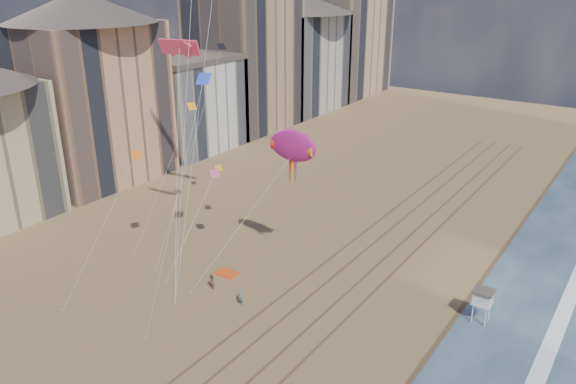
% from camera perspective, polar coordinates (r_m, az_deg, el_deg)
% --- Properties ---
extents(wet_sand, '(260.00, 260.00, 0.00)m').
position_cam_1_polar(wet_sand, '(67.12, 23.48, -7.95)').
color(wet_sand, '#42301E').
rests_on(wet_sand, ground).
extents(foam, '(260.00, 260.00, 0.00)m').
position_cam_1_polar(foam, '(66.73, 27.00, -8.76)').
color(foam, white).
rests_on(foam, ground).
extents(tracks, '(7.68, 120.00, 0.01)m').
position_cam_1_polar(tracks, '(63.04, 6.69, -8.09)').
color(tracks, brown).
rests_on(tracks, ground).
extents(buildings, '(34.72, 131.35, 29.00)m').
position_cam_1_polar(buildings, '(113.08, -6.41, 12.59)').
color(buildings, '#C6B284').
rests_on(buildings, ground).
extents(lifeguard_stand, '(1.85, 1.85, 3.35)m').
position_cam_1_polar(lifeguard_stand, '(56.41, 19.19, -10.11)').
color(lifeguard_stand, silver).
rests_on(lifeguard_stand, ground).
extents(grounded_kite, '(2.38, 1.60, 0.26)m').
position_cam_1_polar(grounded_kite, '(62.53, -6.23, -8.21)').
color(grounded_kite, '#FF4515').
rests_on(grounded_kite, ground).
extents(show_kite, '(5.76, 5.17, 18.19)m').
position_cam_1_polar(show_kite, '(56.58, 0.49, 4.70)').
color(show_kite, '#9D1865').
rests_on(show_kite, ground).
extents(kite_flyer_a, '(0.70, 0.49, 1.83)m').
position_cam_1_polar(kite_flyer_a, '(56.81, -4.82, -10.57)').
color(kite_flyer_a, slate).
rests_on(kite_flyer_a, ground).
extents(kite_flyer_b, '(1.04, 1.06, 1.72)m').
position_cam_1_polar(kite_flyer_b, '(59.74, -7.79, -9.02)').
color(kite_flyer_b, brown).
rests_on(kite_flyer_b, ground).
extents(small_kites, '(12.34, 14.00, 15.61)m').
position_cam_1_polar(small_kites, '(61.21, -9.29, 6.99)').
color(small_kites, orange).
rests_on(small_kites, ground).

